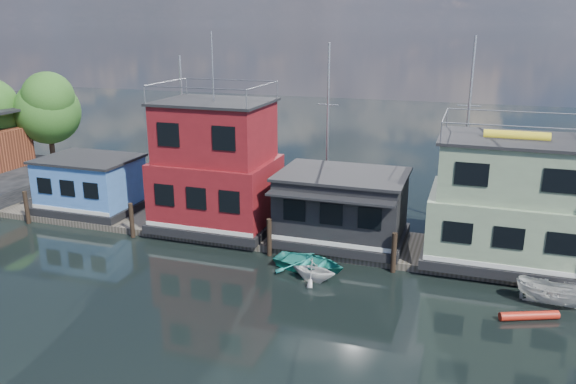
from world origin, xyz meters
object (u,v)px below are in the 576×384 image
(dinghy_white, at_px, (314,270))
(motorboat, at_px, (554,294))
(houseboat_dark, at_px, (342,207))
(houseboat_green, at_px, (509,203))
(red_kayak, at_px, (529,316))
(houseboat_blue, at_px, (91,184))
(houseboat_red, at_px, (216,168))
(dinghy_teal, at_px, (309,263))

(dinghy_white, height_order, motorboat, motorboat)
(houseboat_dark, bearing_deg, motorboat, -20.66)
(houseboat_green, height_order, dinghy_white, houseboat_green)
(houseboat_green, xyz_separation_m, red_kayak, (1.00, -5.91, -3.35))
(red_kayak, bearing_deg, houseboat_blue, 145.29)
(houseboat_dark, height_order, houseboat_green, houseboat_green)
(dinghy_white, bearing_deg, houseboat_green, -55.59)
(houseboat_red, distance_m, houseboat_dark, 8.18)
(houseboat_dark, height_order, red_kayak, houseboat_dark)
(houseboat_green, bearing_deg, houseboat_dark, -179.88)
(houseboat_red, height_order, houseboat_dark, houseboat_red)
(houseboat_blue, height_order, dinghy_white, houseboat_blue)
(houseboat_dark, bearing_deg, dinghy_teal, -101.36)
(houseboat_green, distance_m, dinghy_teal, 11.02)
(houseboat_blue, distance_m, dinghy_teal, 17.27)
(houseboat_blue, distance_m, motorboat, 28.97)
(houseboat_blue, relative_size, houseboat_red, 0.54)
(houseboat_green, bearing_deg, houseboat_red, -180.00)
(houseboat_blue, relative_size, dinghy_white, 2.80)
(dinghy_white, distance_m, motorboat, 11.35)
(houseboat_green, distance_m, motorboat, 5.54)
(red_kayak, bearing_deg, houseboat_red, 139.25)
(houseboat_green, bearing_deg, red_kayak, -80.43)
(motorboat, xyz_separation_m, dinghy_teal, (-11.91, 0.25, -0.24))
(houseboat_dark, bearing_deg, houseboat_red, 179.86)
(red_kayak, bearing_deg, houseboat_dark, 126.92)
(motorboat, distance_m, red_kayak, 2.08)
(houseboat_dark, xyz_separation_m, red_kayak, (10.00, -5.89, -2.22))
(houseboat_blue, height_order, red_kayak, houseboat_blue)
(houseboat_blue, relative_size, houseboat_green, 0.76)
(houseboat_dark, relative_size, houseboat_green, 0.88)
(houseboat_red, xyz_separation_m, dinghy_teal, (7.21, -3.96, -3.70))
(houseboat_dark, height_order, motorboat, houseboat_dark)
(houseboat_red, height_order, houseboat_green, houseboat_red)
(houseboat_dark, distance_m, houseboat_green, 9.07)
(motorboat, bearing_deg, dinghy_teal, 99.48)
(houseboat_red, xyz_separation_m, red_kayak, (18.00, -5.91, -3.91))
(motorboat, distance_m, dinghy_teal, 11.92)
(houseboat_dark, xyz_separation_m, houseboat_green, (9.00, 0.02, 1.13))
(dinghy_white, bearing_deg, dinghy_teal, 31.94)
(houseboat_dark, distance_m, dinghy_white, 5.45)
(dinghy_teal, bearing_deg, dinghy_white, -145.05)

